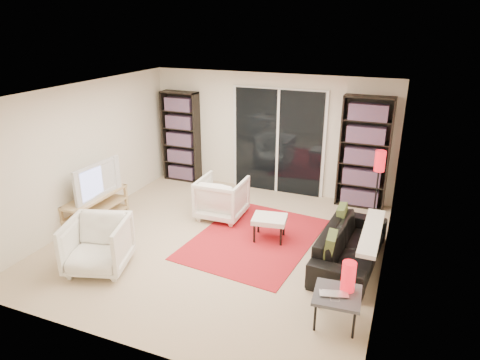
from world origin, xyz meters
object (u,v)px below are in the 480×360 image
at_px(sofa, 351,246).
at_px(armchair_front, 98,245).
at_px(ottoman, 270,220).
at_px(bookshelf_left, 181,137).
at_px(armchair_back, 222,198).
at_px(side_table, 337,297).
at_px(bookshelf_right, 364,153).
at_px(tv_stand, 96,208).
at_px(floor_lamp, 379,169).

height_order(sofa, armchair_front, armchair_front).
xyz_separation_m(armchair_front, ottoman, (1.98, 1.74, -0.04)).
distance_m(sofa, ottoman, 1.34).
bearing_deg(ottoman, armchair_front, -138.76).
distance_m(bookshelf_left, armchair_back, 2.25).
bearing_deg(side_table, ottoman, 129.79).
bearing_deg(sofa, armchair_back, 77.43).
distance_m(bookshelf_left, bookshelf_right, 3.85).
distance_m(tv_stand, sofa, 4.36).
bearing_deg(armchair_back, ottoman, 153.88).
relative_size(bookshelf_right, armchair_back, 2.57).
bearing_deg(tv_stand, armchair_back, 27.22).
height_order(bookshelf_right, floor_lamp, bookshelf_right).
xyz_separation_m(tv_stand, side_table, (4.40, -1.12, 0.10)).
height_order(armchair_back, ottoman, armchair_back).
distance_m(bookshelf_left, tv_stand, 2.58).
height_order(bookshelf_left, floor_lamp, bookshelf_left).
xyz_separation_m(bookshelf_left, bookshelf_right, (3.85, -0.00, 0.07)).
bearing_deg(side_table, sofa, 92.03).
xyz_separation_m(bookshelf_left, floor_lamp, (4.18, -0.65, 0.02)).
height_order(tv_stand, armchair_front, armchair_front).
height_order(armchair_back, side_table, armchair_back).
relative_size(bookshelf_left, armchair_front, 2.32).
height_order(bookshelf_left, tv_stand, bookshelf_left).
bearing_deg(sofa, ottoman, 84.36).
xyz_separation_m(bookshelf_left, sofa, (3.99, -2.17, -0.70)).
distance_m(ottoman, floor_lamp, 2.08).
height_order(bookshelf_right, sofa, bookshelf_right).
distance_m(tv_stand, floor_lamp, 4.94).
bearing_deg(bookshelf_left, floor_lamp, -8.84).
bearing_deg(bookshelf_left, ottoman, -35.93).
distance_m(armchair_back, side_table, 3.24).
relative_size(armchair_front, floor_lamp, 0.64).
xyz_separation_m(tv_stand, sofa, (4.35, 0.29, 0.02)).
bearing_deg(bookshelf_right, armchair_front, -130.67).
bearing_deg(floor_lamp, armchair_front, -139.04).
xyz_separation_m(sofa, floor_lamp, (0.18, 1.52, 0.72)).
relative_size(bookshelf_left, armchair_back, 2.38).
bearing_deg(bookshelf_right, tv_stand, -149.71).
height_order(bookshelf_right, armchair_back, bookshelf_right).
xyz_separation_m(ottoman, floor_lamp, (1.50, 1.29, 0.65)).
height_order(sofa, armchair_back, armchair_back).
relative_size(sofa, floor_lamp, 1.46).
relative_size(sofa, armchair_back, 2.34).
bearing_deg(tv_stand, ottoman, 9.74).
bearing_deg(bookshelf_right, side_table, -86.91).
height_order(side_table, floor_lamp, floor_lamp).
relative_size(side_table, floor_lamp, 0.44).
xyz_separation_m(sofa, armchair_back, (-2.38, 0.73, 0.09)).
height_order(sofa, side_table, sofa).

